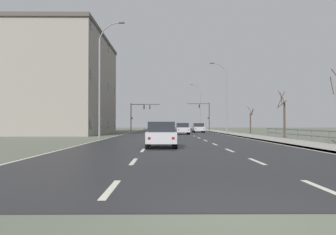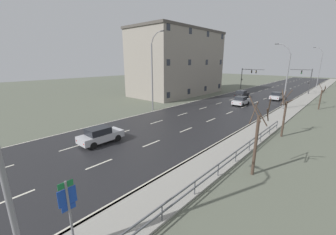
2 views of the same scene
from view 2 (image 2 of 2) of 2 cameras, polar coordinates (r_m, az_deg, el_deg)
ground_plane at (r=45.73m, az=21.30°, el=4.67°), size 160.00×160.00×0.12m
road_asphalt_strip at (r=57.00m, az=25.67°, el=6.18°), size 14.00×120.00×0.03m
sidewalk_right at (r=55.28m, az=34.04°, el=4.89°), size 3.00×120.00×0.12m
guardrail at (r=14.49m, az=13.62°, el=-13.21°), size 0.07×27.16×1.00m
street_lamp_midground at (r=37.61m, az=29.58°, el=9.42°), size 2.46×0.24×10.15m
street_lamp_distant at (r=72.83m, az=36.08°, el=10.82°), size 2.45×0.24×11.25m
street_lamp_left_bank at (r=32.16m, az=-4.21°, el=11.93°), size 2.55×0.24×11.60m
highway_sign at (r=9.34m, az=-25.48°, el=-21.70°), size 0.09×0.68×3.30m
traffic_signal_right at (r=58.32m, az=33.78°, el=9.08°), size 4.55×0.36×5.82m
traffic_signal_left at (r=60.81m, az=20.92°, el=10.88°), size 5.88×0.36×5.61m
car_far_left at (r=38.62m, az=19.38°, el=4.37°), size 1.92×4.14×1.57m
car_mid_centre at (r=20.55m, az=-18.08°, el=-4.59°), size 1.86×4.11×1.57m
car_far_right at (r=46.50m, az=19.53°, el=6.07°), size 1.98×4.18×1.57m
car_distant at (r=46.86m, az=27.65°, el=5.28°), size 1.91×4.14×1.57m
brick_building at (r=49.31m, az=2.67°, el=14.76°), size 11.65×22.11×14.20m
bare_tree_near at (r=14.81m, az=23.09°, el=-5.66°), size 1.32×1.35×5.43m
bare_tree_mid at (r=23.90m, az=29.21°, el=0.54°), size 1.06×1.25×4.80m
bare_tree_far at (r=40.98m, az=36.35°, el=4.31°), size 1.01×1.04×4.13m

